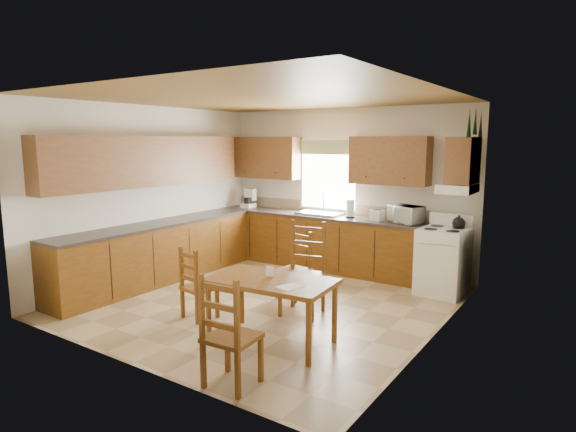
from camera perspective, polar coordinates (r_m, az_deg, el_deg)
The scene contains 35 objects.
floor at distance 6.65m, azimuth -2.55°, elevation -10.07°, with size 4.50×4.50×0.00m, color tan.
ceiling at distance 6.31m, azimuth -2.73°, elevation 13.81°, with size 4.50×4.50×0.00m, color brown.
wall_left at distance 7.88m, azimuth -15.95°, elevation 2.66°, with size 4.50×4.50×0.00m, color silver.
wall_right at distance 5.33m, azimuth 17.23°, elevation -0.23°, with size 4.50×4.50×0.00m, color silver.
wall_back at distance 8.25m, azimuth 6.69°, elevation 3.21°, with size 4.50×4.50×0.00m, color silver.
wall_front at distance 4.74m, azimuth -18.99°, elevation -1.42°, with size 4.50×4.50×0.00m, color silver.
lower_cab_back at distance 8.30m, azimuth 3.32°, elevation -3.07°, with size 3.75×0.60×0.88m, color brown.
lower_cab_left at distance 7.70m, azimuth -15.06°, elevation -4.31°, with size 0.60×3.60×0.88m, color brown.
counter_back at distance 8.22m, azimuth 3.35°, elevation 0.07°, with size 3.75×0.63×0.04m, color #38302B.
counter_left at distance 7.61m, azimuth -15.20°, elevation -0.94°, with size 0.63×3.60×0.04m, color #38302B.
backsplash at distance 8.45m, azimuth 4.35°, elevation 1.06°, with size 3.75×0.01×0.18m, color #8E785A.
upper_cab_back_left at distance 8.89m, azimuth -2.73°, elevation 6.93°, with size 1.41×0.33×0.75m, color brown.
upper_cab_back_right at distance 7.70m, azimuth 11.94°, elevation 6.45°, with size 1.25×0.33×0.75m, color brown.
upper_cab_left at distance 7.62m, azimuth -16.17°, elevation 6.26°, with size 0.33×3.60×0.75m, color brown.
upper_cab_stove at distance 6.91m, azimuth 20.03°, elevation 6.22°, with size 0.33×0.62×0.62m, color brown.
range_hood at distance 6.95m, azimuth 19.47°, elevation 3.11°, with size 0.44×0.62×0.12m, color silver.
window_frame at distance 8.34m, azimuth 4.78°, elevation 4.68°, with size 1.13×0.02×1.18m, color silver.
window_pane at distance 8.34m, azimuth 4.76°, elevation 4.68°, with size 1.05×0.01×1.10m, color white.
window_valance at distance 8.30m, azimuth 4.72°, elevation 8.11°, with size 1.19×0.01×0.24m, color #405E2A.
sink_basin at distance 8.18m, azimuth 3.80°, elevation 0.30°, with size 0.75×0.45×0.04m, color silver.
pine_decal_a at distance 6.57m, azimuth 20.69°, elevation 10.26°, with size 0.22×0.22×0.36m, color #174721.
pine_decal_b at distance 6.88m, azimuth 21.33°, elevation 10.47°, with size 0.22×0.22×0.36m, color #174721.
pine_decal_c at distance 7.20m, azimuth 21.88°, elevation 10.03°, with size 0.22×0.22×0.36m, color #174721.
stove at distance 7.17m, azimuth 17.89°, elevation -5.23°, with size 0.62×0.64×0.92m, color silver.
coffeemaker at distance 9.04m, azimuth -4.72°, elevation 2.05°, with size 0.19×0.23×0.33m, color silver.
paper_towel at distance 7.91m, azimuth 7.38°, elevation 0.89°, with size 0.13×0.13×0.29m, color white.
toaster at distance 7.66m, azimuth 10.49°, elevation 0.08°, with size 0.21×0.13×0.17m, color silver.
microwave at distance 7.52m, azimuth 13.81°, elevation 0.19°, with size 0.45×0.32×0.27m, color silver.
dining_table at distance 5.26m, azimuth -1.97°, elevation -11.17°, with size 1.32×0.75×0.71m, color brown.
chair_near_left at distance 6.03m, azimuth -10.47°, elevation -7.79°, with size 0.37×0.35×0.88m, color brown.
chair_near_right at distance 4.37m, azimuth -6.68°, elevation -13.26°, with size 0.43×0.41×1.03m, color brown.
chair_far_left at distance 6.65m, azimuth 0.68°, elevation -5.90°, with size 0.39×0.37×0.92m, color brown.
chair_far_right at distance 6.01m, azimuth 1.68°, elevation -6.38°, with size 0.48×0.46×1.15m, color brown.
table_paper at distance 4.89m, azimuth 0.29°, elevation -8.35°, with size 0.19×0.25×0.00m, color white.
table_card at distance 5.24m, azimuth -2.17°, elevation -6.59°, with size 0.08×0.02×0.11m, color white.
Camera 1 is at (3.73, -5.06, 2.16)m, focal length 30.00 mm.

